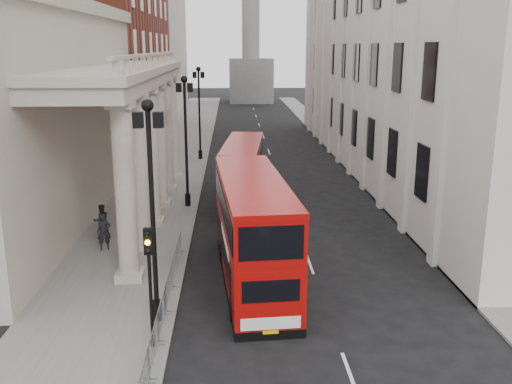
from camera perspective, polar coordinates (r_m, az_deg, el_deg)
The scene contains 19 objects.
ground at distance 19.03m, azimuth -9.47°, elevation -18.26°, with size 260.00×260.00×0.00m, color black.
sidewalk_west at distance 47.30m, azimuth -8.84°, elevation 1.82°, with size 6.00×140.00×0.12m, color slate.
sidewalk_east at distance 48.32m, azimuth 11.00°, elevation 1.99°, with size 3.00×140.00×0.12m, color slate.
kerb at distance 47.06m, azimuth -5.27°, elevation 1.88°, with size 0.20×140.00×0.14m, color slate.
portico_building at distance 36.47m, azimuth -23.15°, elevation 6.62°, with size 9.00×28.00×12.00m, color #A29988.
brick_building at distance 65.17m, azimuth -14.27°, elevation 14.65°, with size 9.00×32.00×22.00m, color maroon.
west_building_far at distance 96.75m, azimuth -10.39°, elevation 14.03°, with size 9.00×30.00×20.00m, color #A29988.
east_building at distance 49.88m, azimuth 14.08°, elevation 16.61°, with size 8.00×55.00×25.00m, color silver.
monument_column at distance 108.12m, azimuth -0.53°, elevation 17.44°, with size 8.00×8.00×54.20m.
lamp_post_south at distance 20.79m, azimuth -10.38°, elevation -0.60°, with size 1.05×0.44×8.32m.
lamp_post_mid at distance 36.40m, azimuth -7.04°, elevation 5.91°, with size 1.05×0.44×8.32m.
lamp_post_north at distance 52.25m, azimuth -5.70°, elevation 8.50°, with size 1.05×0.44×8.32m.
traffic_light at distance 19.44m, azimuth -10.63°, elevation -7.29°, with size 0.28×0.33×4.30m.
crowd_barriers at distance 20.65m, azimuth -9.80°, elevation -13.34°, with size 0.50×18.75×1.10m.
bus_near at distance 24.99m, azimuth -0.32°, elevation -3.70°, with size 3.47×11.01×4.68m.
bus_far at distance 37.84m, azimuth -1.33°, elevation 2.07°, with size 3.19×9.66×4.09m.
pedestrian_a at distance 29.99m, azimuth -14.96°, elevation -3.86°, with size 0.69×0.45×1.90m, color black.
pedestrian_b at distance 32.14m, azimuth -15.19°, elevation -2.75°, with size 0.87×0.68×1.79m, color black.
pedestrian_c at distance 36.69m, azimuth -10.26°, elevation -0.37°, with size 0.87×0.56×1.77m, color black.
Camera 1 is at (2.29, -15.90, 10.20)m, focal length 40.00 mm.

